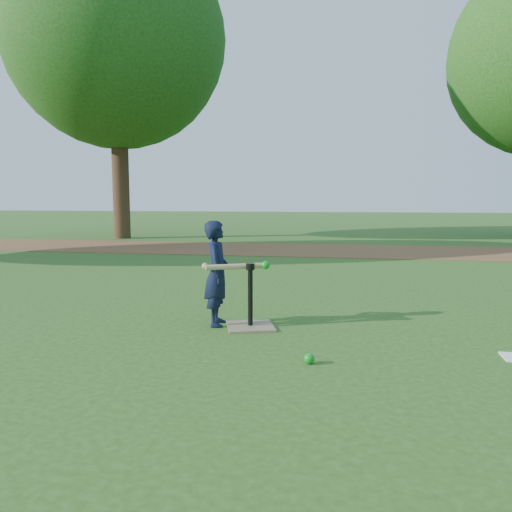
# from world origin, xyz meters

# --- Properties ---
(ground) EXTENTS (80.00, 80.00, 0.00)m
(ground) POSITION_xyz_m (0.00, 0.00, 0.00)
(ground) COLOR #285116
(ground) RESTS_ON ground
(dirt_strip) EXTENTS (24.00, 3.00, 0.01)m
(dirt_strip) POSITION_xyz_m (0.00, 7.50, 0.01)
(dirt_strip) COLOR brown
(dirt_strip) RESTS_ON ground
(child) EXTENTS (0.30, 0.40, 1.01)m
(child) POSITION_xyz_m (-0.46, 0.34, 0.51)
(child) COLOR black
(child) RESTS_ON ground
(wiffle_ball_ground) EXTENTS (0.08, 0.08, 0.08)m
(wiffle_ball_ground) POSITION_xyz_m (0.50, -0.65, 0.04)
(wiffle_ball_ground) COLOR #0D951D
(wiffle_ball_ground) RESTS_ON ground
(batting_tee) EXTENTS (0.54, 0.54, 0.61)m
(batting_tee) POSITION_xyz_m (-0.13, 0.30, 0.11)
(batting_tee) COLOR #847453
(batting_tee) RESTS_ON ground
(swing_action) EXTENTS (0.63, 0.31, 0.08)m
(swing_action) POSITION_xyz_m (-0.23, 0.29, 0.59)
(swing_action) COLOR tan
(swing_action) RESTS_ON ground
(tree_left) EXTENTS (6.40, 6.40, 9.08)m
(tree_left) POSITION_xyz_m (-6.00, 10.00, 5.87)
(tree_left) COLOR #382316
(tree_left) RESTS_ON ground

